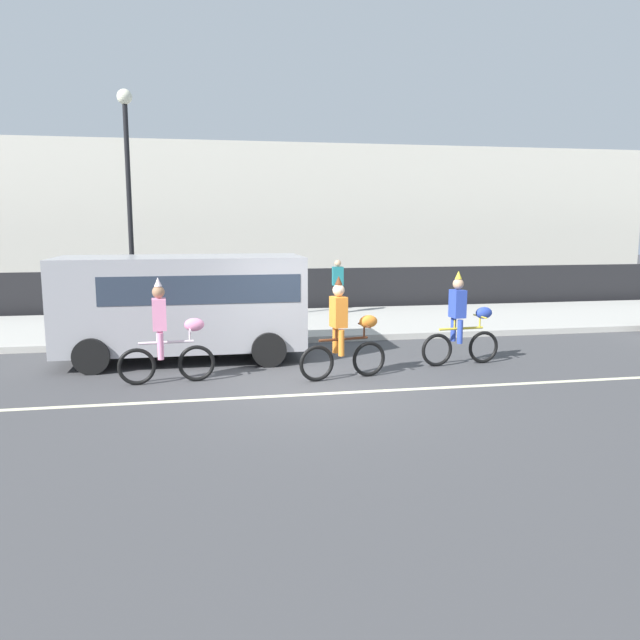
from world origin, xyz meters
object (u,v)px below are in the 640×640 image
at_px(parade_cyclist_orange, 344,334).
at_px(parade_cyclist_cobalt, 462,324).
at_px(parade_cyclist_pink, 167,337).
at_px(parked_van_grey, 186,300).
at_px(street_lamp_post, 128,176).
at_px(pedestrian_onlooker, 338,285).

relative_size(parade_cyclist_orange, parade_cyclist_cobalt, 1.00).
xyz_separation_m(parade_cyclist_pink, parade_cyclist_cobalt, (5.80, 0.41, 0.00)).
xyz_separation_m(parade_cyclist_orange, parade_cyclist_cobalt, (2.61, 0.69, 0.00)).
relative_size(parade_cyclist_pink, parade_cyclist_orange, 1.00).
bearing_deg(parade_cyclist_cobalt, parked_van_grey, 164.27).
relative_size(parked_van_grey, street_lamp_post, 0.85).
height_order(parade_cyclist_cobalt, parked_van_grey, parked_van_grey).
bearing_deg(street_lamp_post, parade_cyclist_cobalt, -32.34).
xyz_separation_m(parade_cyclist_pink, parked_van_grey, (0.30, 1.96, 0.44)).
bearing_deg(parade_cyclist_cobalt, parade_cyclist_orange, -165.08).
bearing_deg(street_lamp_post, parade_cyclist_pink, -77.61).
bearing_deg(street_lamp_post, parked_van_grey, -64.23).
distance_m(parade_cyclist_orange, pedestrian_onlooker, 7.46).
relative_size(parade_cyclist_pink, street_lamp_post, 0.33).
bearing_deg(street_lamp_post, pedestrian_onlooker, 21.81).
distance_m(street_lamp_post, pedestrian_onlooker, 6.83).
bearing_deg(pedestrian_onlooker, parade_cyclist_orange, -101.39).
height_order(parade_cyclist_cobalt, street_lamp_post, street_lamp_post).
bearing_deg(parked_van_grey, pedestrian_onlooker, 49.26).
relative_size(street_lamp_post, pedestrian_onlooker, 3.62).
distance_m(parade_cyclist_pink, parade_cyclist_cobalt, 5.81).
bearing_deg(parade_cyclist_cobalt, street_lamp_post, 147.66).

